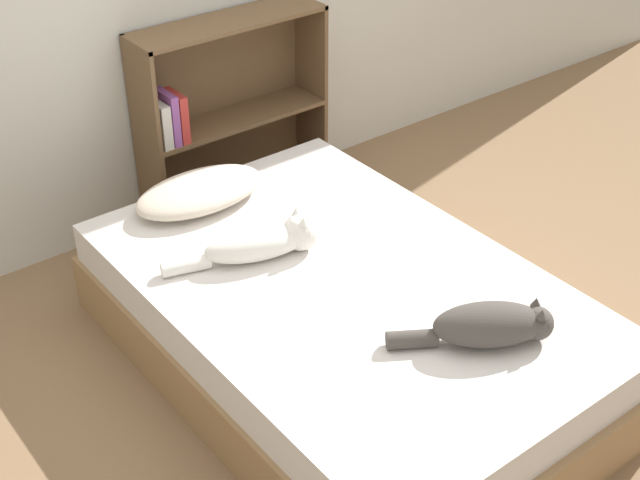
% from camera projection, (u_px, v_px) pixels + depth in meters
% --- Properties ---
extents(ground_plane, '(8.00, 8.00, 0.00)m').
position_uv_depth(ground_plane, '(343.00, 366.00, 3.46)').
color(ground_plane, '#846647').
extents(bed, '(1.28, 1.97, 0.41)m').
position_uv_depth(bed, '(344.00, 325.00, 3.35)').
color(bed, '#99754C').
rests_on(bed, ground_plane).
extents(pillow, '(0.57, 0.32, 0.10)m').
position_uv_depth(pillow, '(200.00, 192.00, 3.67)').
color(pillow, beige).
rests_on(pillow, bed).
extents(cat_light, '(0.59, 0.27, 0.16)m').
position_uv_depth(cat_light, '(265.00, 242.00, 3.34)').
color(cat_light, white).
rests_on(cat_light, bed).
extents(cat_dark, '(0.51, 0.38, 0.15)m').
position_uv_depth(cat_dark, '(492.00, 325.00, 2.91)').
color(cat_dark, '#47423D').
rests_on(cat_dark, bed).
extents(bookshelf, '(0.93, 0.26, 0.96)m').
position_uv_depth(bookshelf, '(223.00, 115.00, 4.21)').
color(bookshelf, brown).
rests_on(bookshelf, ground_plane).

